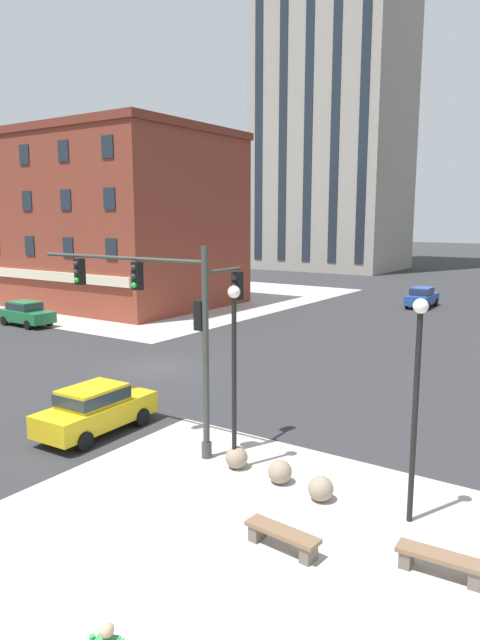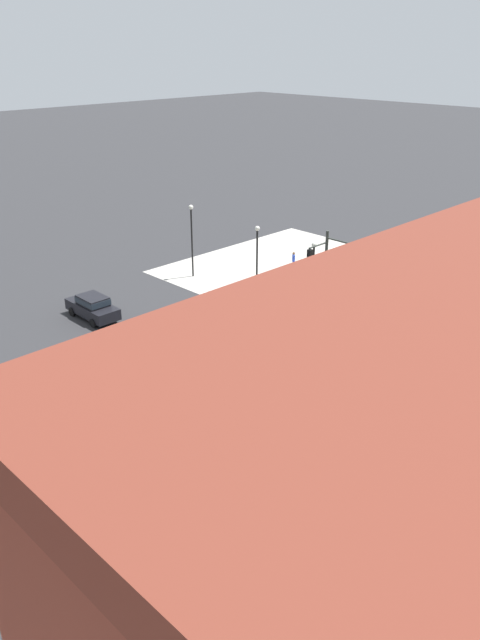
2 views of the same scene
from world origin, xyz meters
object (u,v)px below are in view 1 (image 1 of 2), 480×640
at_px(bollard_sphere_curb_a, 237,457).
at_px(car_main_northbound_near, 422,296).
at_px(car_cross_westbound, 26,313).
at_px(street_lamp_mid_sidewalk, 416,385).
at_px(car_cross_far, 95,408).
at_px(bollard_sphere_curb_b, 280,472).
at_px(bollard_sphere_curb_c, 321,489).
at_px(street_lamp_corner_near, 234,357).
at_px(bench_mid_block, 440,561).
at_px(bench_near_signal, 282,537).
at_px(traffic_signal_main, 174,315).

height_order(bollard_sphere_curb_a, car_main_northbound_near, car_main_northbound_near).
xyz_separation_m(car_main_northbound_near, car_cross_westbound, (-20.07, -23.81, 0.00)).
distance_m(street_lamp_mid_sidewalk, car_cross_far, 11.24).
bearing_deg(bollard_sphere_curb_b, car_main_northbound_near, 101.05).
height_order(street_lamp_mid_sidewalk, car_cross_far, street_lamp_mid_sidewalk).
bearing_deg(bollard_sphere_curb_c, car_cross_far, 179.58).
bearing_deg(car_cross_westbound, car_main_northbound_near, 49.86).
bearing_deg(street_lamp_corner_near, bollard_sphere_curb_b, -1.64).
height_order(bench_mid_block, street_lamp_corner_near, street_lamp_corner_near).
height_order(bollard_sphere_curb_c, car_cross_far, car_cross_far).
relative_size(car_cross_westbound, car_cross_far, 1.00).
distance_m(car_main_northbound_near, car_cross_far, 35.29).
bearing_deg(car_main_northbound_near, bollard_sphere_curb_b, -78.95).
bearing_deg(street_lamp_corner_near, bench_mid_block, -16.32).
height_order(bollard_sphere_curb_b, bollard_sphere_curb_c, same).
relative_size(bollard_sphere_curb_c, street_lamp_corner_near, 0.12).
bearing_deg(car_cross_far, bollard_sphere_curb_c, -0.42).
bearing_deg(bench_near_signal, bench_mid_block, 17.60).
bearing_deg(bench_near_signal, street_lamp_mid_sidewalk, 55.78).
bearing_deg(bench_near_signal, car_cross_far, 163.52).
bearing_deg(bollard_sphere_curb_b, bollard_sphere_curb_a, 175.13).
height_order(traffic_signal_main, street_lamp_corner_near, traffic_signal_main).
relative_size(bollard_sphere_curb_b, street_lamp_corner_near, 0.12).
height_order(bench_near_signal, bench_mid_block, same).
distance_m(bollard_sphere_curb_b, car_cross_westbound, 29.18).
distance_m(bollard_sphere_curb_c, car_main_northbound_near, 36.30).
bearing_deg(street_lamp_corner_near, car_cross_far, -177.21).
bearing_deg(bollard_sphere_curb_a, traffic_signal_main, 173.02).
bearing_deg(bollard_sphere_curb_c, bench_near_signal, -82.64).
relative_size(bollard_sphere_curb_a, car_main_northbound_near, 0.15).
relative_size(bollard_sphere_curb_a, bench_mid_block, 0.37).
bearing_deg(bollard_sphere_curb_a, street_lamp_corner_near, -104.24).
bearing_deg(street_lamp_mid_sidewalk, car_cross_westbound, 159.80).
bearing_deg(car_main_northbound_near, street_lamp_corner_near, -81.47).
bearing_deg(car_cross_westbound, bollard_sphere_curb_b, -22.68).
height_order(traffic_signal_main, bollard_sphere_curb_c, traffic_signal_main).
distance_m(bollard_sphere_curb_a, bollard_sphere_curb_c, 3.02).
xyz_separation_m(bollard_sphere_curb_b, street_lamp_corner_near, (-1.59, 0.05, 3.10)).
relative_size(street_lamp_corner_near, car_main_northbound_near, 1.23).
xyz_separation_m(street_lamp_corner_near, street_lamp_mid_sidewalk, (5.30, -0.06, 0.03)).
relative_size(bench_near_signal, bench_mid_block, 1.01).
xyz_separation_m(bench_near_signal, car_cross_westbound, (-28.67, 14.14, 0.59)).
height_order(bollard_sphere_curb_a, bollard_sphere_curb_b, same).
bearing_deg(bollard_sphere_curb_a, car_main_northbound_near, 98.59).
xyz_separation_m(bench_near_signal, street_lamp_corner_near, (-3.35, 2.94, 3.11)).
height_order(car_main_northbound_near, car_cross_westbound, same).
relative_size(traffic_signal_main, car_cross_far, 1.63).
height_order(bollard_sphere_curb_c, bench_near_signal, bollard_sphere_curb_c).
relative_size(bollard_sphere_curb_b, car_cross_far, 0.15).
xyz_separation_m(street_lamp_corner_near, car_cross_westbound, (-25.33, 11.20, -2.52)).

